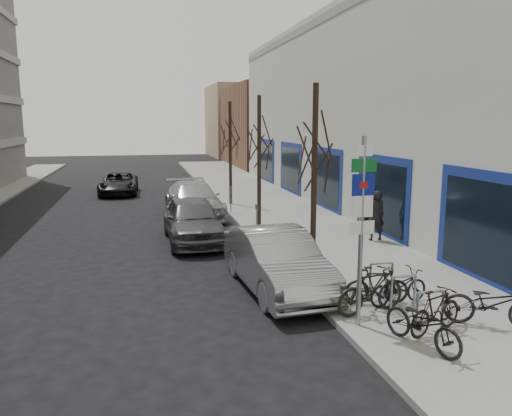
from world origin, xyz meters
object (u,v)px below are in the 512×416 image
bike_mid_curb (399,284)px  bike_rack (403,288)px  tree_near (315,136)px  meter_back (231,196)px  tree_far (230,129)px  highway_sign_pole (362,220)px  parked_car_front (277,261)px  bike_mid_inner (371,290)px  lane_car (119,183)px  meter_front (303,255)px  parked_car_mid (193,220)px  tree_mid (259,131)px  parked_car_back (194,200)px  bike_near_right (436,311)px  pedestrian_far (367,209)px  bike_near_left (423,320)px  bike_far_inner (377,285)px  bike_far_curb (492,299)px  meter_mid (257,218)px  pedestrian_near (376,215)px

bike_mid_curb → bike_rack: bearing=158.6°
tree_near → meter_back: tree_near is taller
bike_rack → tree_far: 16.31m
highway_sign_pole → parked_car_front: 3.55m
tree_near → bike_mid_inner: size_ratio=3.00×
lane_car → tree_far: bearing=-43.7°
meter_front → tree_near: bearing=48.0°
highway_sign_pole → meter_front: highway_sign_pole is taller
parked_car_mid → tree_mid: bearing=19.1°
meter_front → parked_car_front: (-0.75, -0.03, -0.10)m
parked_car_front → parked_car_back: bearing=91.3°
meter_back → bike_mid_curb: 13.20m
tree_mid → meter_front: bearing=-93.7°
highway_sign_pole → bike_rack: bearing=23.6°
bike_mid_inner → parked_car_mid: 9.00m
bike_near_right → parked_car_mid: (-3.97, 9.73, 0.21)m
tree_near → pedestrian_far: bearing=51.6°
pedestrian_far → meter_front: bearing=64.9°
pedestrian_far → bike_near_left: bearing=83.8°
bike_mid_inner → bike_far_inner: 0.70m
bike_mid_curb → lane_car: 22.82m
bike_mid_inner → bike_far_inner: size_ratio=1.18×
bike_near_left → highway_sign_pole: bearing=102.1°
bike_near_left → bike_mid_inner: size_ratio=1.00×
bike_mid_curb → pedestrian_far: bearing=-31.8°
bike_mid_curb → bike_far_curb: size_ratio=0.84×
parked_car_front → lane_car: size_ratio=1.02×
tree_mid → parked_car_front: size_ratio=1.11×
meter_mid → tree_mid: bearing=73.3°
pedestrian_near → bike_far_inner: bearing=65.5°
pedestrian_far → bike_mid_curb: bearing=83.2°
parked_car_mid → tree_near: bearing=-64.1°
bike_near_right → lane_car: (-7.17, 23.31, 0.04)m
tree_near → parked_car_mid: 6.95m
parked_car_back → lane_car: 9.31m
tree_far → bike_far_inner: (0.78, -15.41, -3.48)m
parked_car_mid → parked_car_back: size_ratio=0.88×
bike_near_right → bike_far_inner: (-0.40, 1.85, -0.02)m
bike_mid_inner → pedestrian_near: size_ratio=0.99×
meter_back → parked_car_back: 1.78m
bike_near_right → bike_rack: bearing=-22.7°
pedestrian_near → parked_car_back: bearing=-48.0°
tree_mid → bike_mid_curb: (1.26, -9.08, -3.45)m
bike_near_left → parked_car_back: size_ratio=0.33×
bike_far_curb → tree_near: bearing=61.6°
bike_mid_inner → pedestrian_near: 7.36m
bike_far_curb → meter_front: bearing=69.4°
highway_sign_pole → pedestrian_near: (3.91, 7.09, -1.38)m
bike_near_right → parked_car_front: size_ratio=0.32×
meter_front → bike_far_curb: 4.78m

